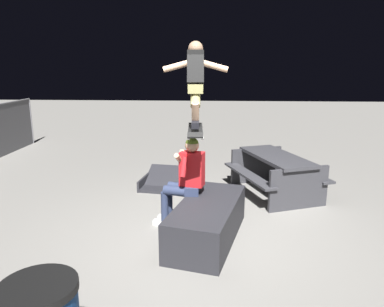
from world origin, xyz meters
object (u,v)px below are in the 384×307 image
(person_sitting_on_ledge, at_px, (185,177))
(ledge_box_main, at_px, (208,221))
(picnic_table_back, at_px, (276,168))
(skater_airborne, at_px, (195,80))
(skateboard, at_px, (195,131))
(kicker_ramp, at_px, (165,183))

(person_sitting_on_ledge, bearing_deg, ledge_box_main, -138.53)
(ledge_box_main, xyz_separation_m, person_sitting_on_ledge, (0.39, 0.35, 0.50))
(picnic_table_back, bearing_deg, skater_airborne, 138.03)
(skateboard, height_order, skater_airborne, skater_airborne)
(skater_airborne, xyz_separation_m, kicker_ramp, (1.89, 0.69, -2.10))
(skater_airborne, relative_size, picnic_table_back, 0.54)
(skater_airborne, bearing_deg, picnic_table_back, -41.97)
(person_sitting_on_ledge, height_order, picnic_table_back, person_sitting_on_ledge)
(ledge_box_main, bearing_deg, person_sitting_on_ledge, 41.47)
(skateboard, xyz_separation_m, kicker_ramp, (1.94, 0.70, -1.42))
(picnic_table_back, bearing_deg, skateboard, 139.08)
(person_sitting_on_ledge, xyz_separation_m, picnic_table_back, (1.50, -1.58, -0.27))
(skateboard, bearing_deg, picnic_table_back, -40.92)
(skateboard, xyz_separation_m, skater_airborne, (0.06, 0.00, 0.69))
(skater_airborne, bearing_deg, person_sitting_on_ledge, 62.77)
(skateboard, bearing_deg, ledge_box_main, -143.73)
(kicker_ramp, bearing_deg, skater_airborne, -159.79)
(skater_airborne, bearing_deg, ledge_box_main, -148.71)
(ledge_box_main, distance_m, skateboard, 1.26)
(skateboard, height_order, picnic_table_back, skateboard)
(person_sitting_on_ledge, bearing_deg, skateboard, -130.74)
(skateboard, bearing_deg, kicker_ramp, 19.73)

